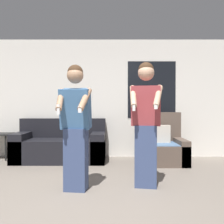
{
  "coord_description": "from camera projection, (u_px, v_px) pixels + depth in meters",
  "views": [
    {
      "loc": [
        0.34,
        -2.9,
        1.15
      ],
      "look_at": [
        0.34,
        0.78,
        1.08
      ],
      "focal_mm": 42.0,
      "sensor_mm": 36.0,
      "label": 1
    }
  ],
  "objects": [
    {
      "name": "ground_plane",
      "position": [
        82.0,
        210.0,
        2.93
      ],
      "size": [
        14.0,
        14.0,
        0.0
      ],
      "primitive_type": "plane",
      "color": "slate"
    },
    {
      "name": "wall_back",
      "position": [
        98.0,
        98.0,
        6.06
      ],
      "size": [
        6.58,
        0.07,
        2.7
      ],
      "color": "silver",
      "rests_on": "ground_plane"
    },
    {
      "name": "couch",
      "position": [
        61.0,
        146.0,
        5.59
      ],
      "size": [
        1.9,
        0.9,
        0.89
      ],
      "color": "black",
      "rests_on": "ground_plane"
    },
    {
      "name": "armchair",
      "position": [
        161.0,
        147.0,
        5.43
      ],
      "size": [
        0.93,
        0.94,
        1.03
      ],
      "color": "brown",
      "rests_on": "ground_plane"
    },
    {
      "name": "person_left",
      "position": [
        76.0,
        126.0,
        3.58
      ],
      "size": [
        0.46,
        0.52,
        1.72
      ],
      "color": "#384770",
      "rests_on": "ground_plane"
    },
    {
      "name": "person_right",
      "position": [
        146.0,
        122.0,
        3.75
      ],
      "size": [
        0.48,
        0.52,
        1.79
      ],
      "color": "#384770",
      "rests_on": "ground_plane"
    }
  ]
}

